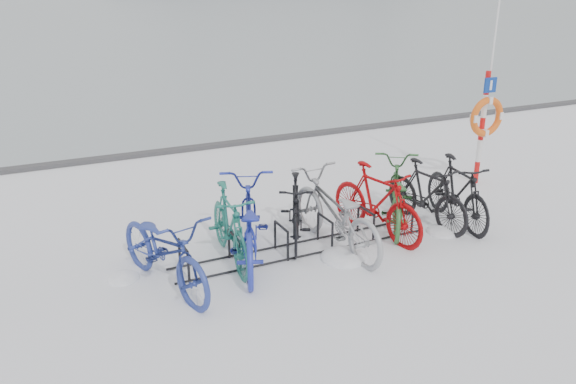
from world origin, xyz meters
TOP-DOWN VIEW (x-y plane):
  - ground at (0.00, 0.00)m, footprint 900.00×900.00m
  - ice_sheet at (0.00, 155.00)m, footprint 400.00×298.00m
  - quay_edge at (0.00, 5.90)m, footprint 400.00×0.25m
  - bike_rack at (0.00, 0.00)m, footprint 4.00×0.48m
  - lifebuoy_station at (4.46, 1.15)m, footprint 0.77×0.22m
  - bike_0 at (-2.09, -0.18)m, footprint 1.27×2.22m
  - bike_1 at (-1.08, 0.16)m, footprint 0.69×1.89m
  - bike_2 at (-0.86, 0.04)m, footprint 1.53×2.38m
  - bike_3 at (0.04, 0.36)m, footprint 1.17×1.75m
  - bike_4 at (0.45, -0.11)m, footprint 0.94×2.27m
  - bike_5 at (1.27, 0.01)m, footprint 0.89×1.98m
  - bike_6 at (1.80, 0.25)m, footprint 1.74×2.11m
  - bike_7 at (2.25, 0.03)m, footprint 0.71×1.83m
  - bike_8 at (2.74, -0.14)m, footprint 0.83×1.91m
  - snow_drifts at (0.54, -0.14)m, footprint 5.33×1.80m

SIDE VIEW (x-z plane):
  - ground at x=0.00m, z-range 0.00..0.00m
  - snow_drifts at x=0.54m, z-range -0.12..0.12m
  - ice_sheet at x=0.00m, z-range 0.00..0.02m
  - quay_edge at x=0.00m, z-range 0.00..0.10m
  - bike_rack at x=0.00m, z-range -0.05..0.41m
  - bike_3 at x=0.04m, z-range 0.00..1.03m
  - bike_7 at x=2.25m, z-range 0.00..1.07m
  - bike_6 at x=1.80m, z-range 0.00..1.08m
  - bike_0 at x=-2.09m, z-range 0.00..1.10m
  - bike_1 at x=-1.08m, z-range 0.00..1.11m
  - bike_8 at x=2.74m, z-range 0.00..1.11m
  - bike_5 at x=1.27m, z-range 0.00..1.15m
  - bike_4 at x=0.45m, z-range 0.00..1.16m
  - bike_2 at x=-0.86m, z-range 0.00..1.18m
  - lifebuoy_station at x=4.46m, z-range -0.65..3.33m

